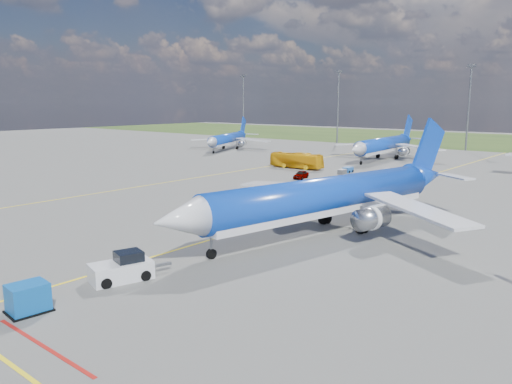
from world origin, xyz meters
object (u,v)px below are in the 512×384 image
Objects in this scene: main_airliner at (325,232)px; service_car_a at (301,175)px; apron_bus at (296,160)px; bg_jet_nnw at (383,159)px; service_car_b at (333,204)px; bg_jet_nw at (228,150)px; uld_container at (28,298)px; baggage_tug_c at (346,170)px; pushback_tug at (123,269)px.

main_airliner reaches higher than service_car_a.
main_airliner is 3.68× the size of apron_bus.
bg_jet_nnw is 8.98× the size of service_car_a.
main_airliner is at bearing -162.56° from service_car_b.
apron_bus is 2.75× the size of service_car_a.
service_car_b is (-5.16, 10.17, 0.66)m from main_airliner.
service_car_b is (62.66, -48.14, 0.66)m from bg_jet_nw.
service_car_a is at bearing -57.09° from bg_jet_nw.
bg_jet_nw is at bearing -176.68° from bg_jet_nnw.
apron_bus is (36.99, -19.69, 1.55)m from bg_jet_nw.
bg_jet_nnw reaches higher than apron_bus.
uld_container is 0.56× the size of service_car_a.
baggage_tug_c is (-14.80, 28.94, -0.20)m from service_car_b.
bg_jet_nnw is at bearing 108.44° from uld_container.
main_airliner is 9.19× the size of baggage_tug_c.
apron_bus is 10.94m from baggage_tug_c.
baggage_tug_c is at bearing 109.26° from uld_container.
service_car_b is (25.67, -28.45, -0.89)m from apron_bus.
service_car_b is at bearing 97.74° from uld_container.
bg_jet_nnw is 25.17m from baggage_tug_c.
apron_bus is 2.50× the size of baggage_tug_c.
uld_container is at bearing -79.91° from baggage_tug_c.
main_airliner is 11.43m from service_car_b.
uld_container is (0.31, -7.23, 0.07)m from pushback_tug.
bg_jet_nw is at bearing 133.17° from service_car_a.
bg_jet_nw reaches higher than pushback_tug.
pushback_tug is 52.30m from service_car_a.
bg_jet_nw is 0.79× the size of main_airliner.
bg_jet_nnw reaches higher than bg_jet_nw.
apron_bus reaches higher than service_car_b.
service_car_b is (-1.26, 38.51, -0.25)m from uld_container.
uld_container is (-3.90, -28.33, 0.91)m from main_airliner.
uld_container reaches higher than service_car_b.
bg_jet_nnw is 68.40m from main_airliner.
apron_bus is at bearing 117.77° from uld_container.
service_car_a is at bearing 34.50° from service_car_b.
service_car_b is at bearing -74.21° from bg_jet_nnw.
uld_container is 69.33m from baggage_tug_c.
bg_jet_nnw is at bearing 80.30° from service_car_a.
bg_jet_nnw is at bearing -16.46° from apron_bus.
service_car_a is (45.51, -30.35, 0.69)m from bg_jet_nw.
pushback_tug is at bearing -78.64° from baggage_tug_c.
main_airliner is at bearing -64.55° from service_car_a.
service_car_a is at bearing -105.22° from baggage_tug_c.
bg_jet_nw is at bearing 154.83° from baggage_tug_c.
bg_jet_nw is 6.76× the size of service_car_b.
pushback_tug is (20.26, -84.97, 0.84)m from bg_jet_nnw.
main_airliner is 6.56× the size of pushback_tug.
bg_jet_nw is at bearing 145.10° from pushback_tug.
bg_jet_nw is 43.71m from bg_jet_nnw.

